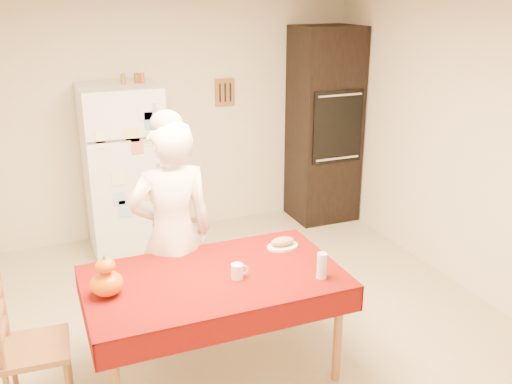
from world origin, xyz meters
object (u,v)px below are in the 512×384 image
refrigerator (125,170)px  coffee_mug (237,271)px  dining_table (214,285)px  chair_far (178,264)px  pumpkin_lower (107,284)px  wine_glass (322,266)px  chair_left (24,342)px  bread_plate (282,246)px  seated_woman (172,235)px  oven_cabinet (324,126)px

refrigerator → coffee_mug: refrigerator is taller
dining_table → chair_far: bearing=94.2°
pumpkin_lower → wine_glass: bearing=-12.8°
chair_far → chair_left: (-1.16, -0.68, 0.00)m
refrigerator → chair_far: bearing=-85.4°
refrigerator → bread_plate: (0.79, -2.08, -0.08)m
refrigerator → coffee_mug: 2.42m
refrigerator → coffee_mug: (0.31, -2.40, -0.04)m
seated_woman → wine_glass: 1.14m
bread_plate → refrigerator: bearing=110.7°
chair_far → bread_plate: (0.66, -0.53, 0.26)m
bread_plate → coffee_mug: bearing=-146.2°
refrigerator → pumpkin_lower: size_ratio=8.28×
seated_woman → coffee_mug: seated_woman is taller
dining_table → wine_glass: (0.65, -0.29, 0.16)m
seated_woman → coffee_mug: (0.28, -0.62, -0.05)m
oven_cabinet → dining_table: bearing=-131.7°
oven_cabinet → seated_woman: 2.90m
refrigerator → dining_table: size_ratio=1.00×
chair_left → bread_plate: bearing=-81.6°
chair_left → pumpkin_lower: 0.62m
pumpkin_lower → wine_glass: size_ratio=1.17×
seated_woman → pumpkin_lower: 0.75m
coffee_mug → refrigerator: bearing=97.4°
dining_table → seated_woman: seated_woman is taller
chair_left → coffee_mug: bearing=-93.4°
chair_left → seated_woman: size_ratio=0.55×
wine_glass → bread_plate: size_ratio=0.73×
seated_woman → bread_plate: bearing=158.1°
refrigerator → wine_glass: (0.83, -2.60, -0.00)m
bread_plate → dining_table: bearing=-159.5°
chair_far → bread_plate: chair_far is taller
oven_cabinet → chair_far: size_ratio=2.32×
seated_woman → pumpkin_lower: bearing=42.9°
dining_table → chair_far: chair_far is taller
oven_cabinet → seated_woman: (-2.24, -1.83, -0.23)m
chair_far → coffee_mug: chair_far is taller
oven_cabinet → coffee_mug: oven_cabinet is taller
coffee_mug → wine_glass: wine_glass is taller
seated_woman → bread_plate: seated_woman is taller
dining_table → bread_plate: 0.65m
oven_cabinet → pumpkin_lower: bearing=-140.0°
dining_table → seated_woman: size_ratio=0.98×
refrigerator → chair_far: refrigerator is taller
pumpkin_lower → chair_far: bearing=49.4°
oven_cabinet → seated_woman: size_ratio=1.27×
coffee_mug → bread_plate: bearing=33.8°
bread_plate → seated_woman: bearing=158.3°
seated_woman → coffee_mug: size_ratio=17.32×
chair_left → bread_plate: (1.82, 0.16, 0.26)m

